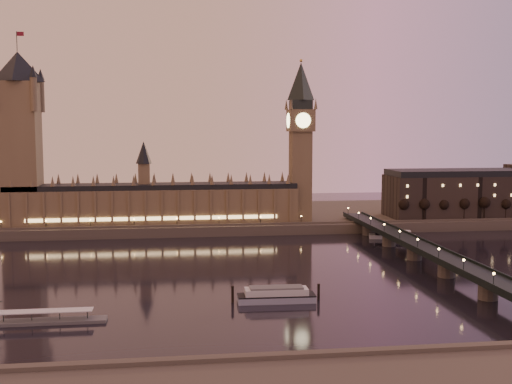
% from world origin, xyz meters
% --- Properties ---
extents(ground, '(700.00, 700.00, 0.00)m').
position_xyz_m(ground, '(0.00, 0.00, 0.00)').
color(ground, black).
rests_on(ground, ground).
extents(far_embankment, '(560.00, 130.00, 6.00)m').
position_xyz_m(far_embankment, '(30.00, 165.00, 3.00)').
color(far_embankment, '#423D35').
rests_on(far_embankment, ground).
extents(palace_of_westminster, '(180.00, 26.62, 52.00)m').
position_xyz_m(palace_of_westminster, '(-40.12, 120.99, 21.71)').
color(palace_of_westminster, brown).
rests_on(palace_of_westminster, ground).
extents(victoria_tower, '(31.68, 31.68, 118.00)m').
position_xyz_m(victoria_tower, '(-120.00, 121.00, 65.79)').
color(victoria_tower, brown).
rests_on(victoria_tower, ground).
extents(big_ben, '(17.68, 17.68, 104.00)m').
position_xyz_m(big_ben, '(53.99, 120.99, 63.95)').
color(big_ben, brown).
rests_on(big_ben, ground).
extents(westminster_bridge, '(13.20, 260.00, 15.30)m').
position_xyz_m(westminster_bridge, '(91.61, 0.00, 5.52)').
color(westminster_bridge, black).
rests_on(westminster_bridge, ground).
extents(city_block, '(155.00, 45.00, 34.00)m').
position_xyz_m(city_block, '(194.94, 130.93, 22.24)').
color(city_block, black).
rests_on(city_block, ground).
extents(bare_tree_0, '(6.57, 6.57, 13.35)m').
position_xyz_m(bare_tree_0, '(121.04, 109.00, 15.98)').
color(bare_tree_0, black).
rests_on(bare_tree_0, ground).
extents(bare_tree_1, '(6.57, 6.57, 13.35)m').
position_xyz_m(bare_tree_1, '(134.88, 109.00, 15.98)').
color(bare_tree_1, black).
rests_on(bare_tree_1, ground).
extents(bare_tree_2, '(6.57, 6.57, 13.35)m').
position_xyz_m(bare_tree_2, '(148.73, 109.00, 15.98)').
color(bare_tree_2, black).
rests_on(bare_tree_2, ground).
extents(bare_tree_3, '(6.57, 6.57, 13.35)m').
position_xyz_m(bare_tree_3, '(162.57, 109.00, 15.98)').
color(bare_tree_3, black).
rests_on(bare_tree_3, ground).
extents(bare_tree_4, '(6.57, 6.57, 13.35)m').
position_xyz_m(bare_tree_4, '(176.41, 109.00, 15.98)').
color(bare_tree_4, black).
rests_on(bare_tree_4, ground).
extents(bare_tree_5, '(6.57, 6.57, 13.35)m').
position_xyz_m(bare_tree_5, '(190.26, 109.00, 15.98)').
color(bare_tree_5, black).
rests_on(bare_tree_5, ground).
extents(cruise_boat_b, '(28.46, 14.24, 5.10)m').
position_xyz_m(cruise_boat_b, '(102.25, 79.72, 2.25)').
color(cruise_boat_b, silver).
rests_on(cruise_boat_b, ground).
extents(moored_barge, '(34.32, 9.19, 6.29)m').
position_xyz_m(moored_barge, '(9.98, -49.53, 2.66)').
color(moored_barge, '#8F9AB6').
rests_on(moored_barge, ground).
extents(pontoon_pier, '(38.80, 6.47, 10.35)m').
position_xyz_m(pontoon_pier, '(-71.62, -65.57, 1.12)').
color(pontoon_pier, '#595B5E').
rests_on(pontoon_pier, ground).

